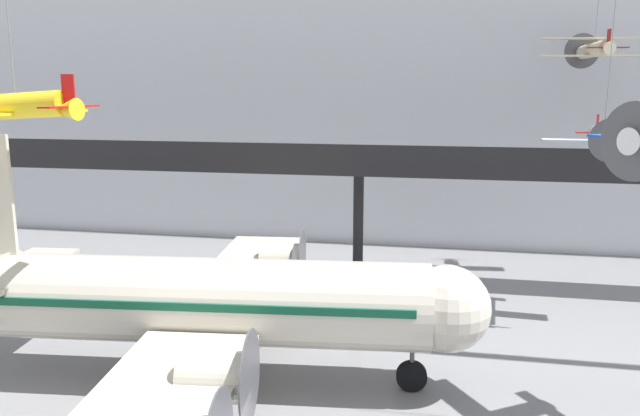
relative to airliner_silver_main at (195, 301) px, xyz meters
The scene contains 6 objects.
hangar_back_wall 28.87m from the airliner_silver_main, 80.03° to the left, with size 140.00×3.00×26.54m.
mezzanine_walkway 17.34m from the airliner_silver_main, 73.83° to the left, with size 110.00×3.20×9.06m.
airliner_silver_main is the anchor object (origin of this frame).
suspended_plane_silver_racer 22.62m from the airliner_silver_main, 31.81° to the left, with size 6.28×5.11×11.45m.
suspended_plane_cream_biplane 29.93m from the airliner_silver_main, 45.54° to the left, with size 6.64×5.42×6.79m.
suspended_plane_yellow_lowwing 10.47m from the airliner_silver_main, 161.59° to the right, with size 6.02×7.30×9.69m.
Camera 1 is at (5.27, -17.59, 12.65)m, focal length 35.00 mm.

